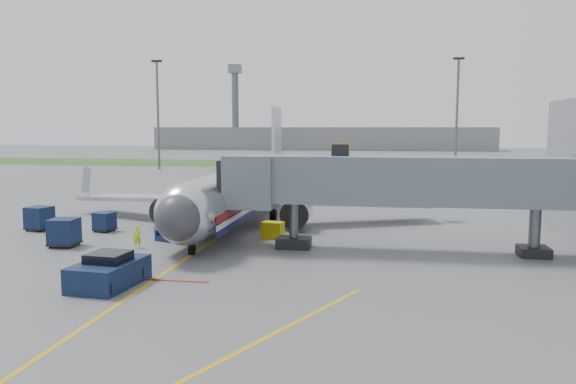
% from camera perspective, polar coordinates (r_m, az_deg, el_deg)
% --- Properties ---
extents(ground, '(400.00, 400.00, 0.00)m').
position_cam_1_polar(ground, '(34.02, -10.84, -7.00)').
color(ground, '#565659').
rests_on(ground, ground).
extents(grass_strip, '(300.00, 25.00, 0.01)m').
position_cam_1_polar(grass_strip, '(121.81, 3.95, 2.83)').
color(grass_strip, '#2D4C1E').
rests_on(grass_strip, ground).
extents(apron_markings, '(21.52, 50.00, 0.01)m').
position_cam_1_polar(apron_markings, '(27.45, -16.27, -10.45)').
color(apron_markings, gold).
rests_on(apron_markings, ground).
extents(airliner, '(32.10, 35.67, 10.25)m').
position_cam_1_polar(airliner, '(47.96, -4.60, 0.24)').
color(airliner, silver).
rests_on(airliner, ground).
extents(jet_bridge, '(25.30, 4.00, 6.90)m').
position_cam_1_polar(jet_bridge, '(36.18, 11.41, 0.98)').
color(jet_bridge, slate).
rests_on(jet_bridge, ground).
extents(light_mast_left, '(2.00, 0.44, 20.40)m').
position_cam_1_polar(light_mast_left, '(109.26, -13.08, 7.91)').
color(light_mast_left, '#595B60').
rests_on(light_mast_left, ground).
extents(light_mast_right, '(2.00, 0.44, 20.40)m').
position_cam_1_polar(light_mast_right, '(106.88, 16.79, 7.83)').
color(light_mast_right, '#595B60').
rests_on(light_mast_right, ground).
extents(distant_terminal, '(120.00, 14.00, 8.00)m').
position_cam_1_polar(distant_terminal, '(202.19, 3.31, 5.45)').
color(distant_terminal, slate).
rests_on(distant_terminal, ground).
extents(control_tower, '(4.00, 4.00, 30.00)m').
position_cam_1_polar(control_tower, '(202.89, -5.38, 9.20)').
color(control_tower, '#595B60').
rests_on(control_tower, ground).
extents(pushback_tug, '(2.89, 4.34, 1.72)m').
position_cam_1_polar(pushback_tug, '(29.76, -17.73, -7.74)').
color(pushback_tug, '#0B1A34').
rests_on(pushback_tug, ground).
extents(baggage_cart_a, '(1.97, 1.97, 1.83)m').
position_cam_1_polar(baggage_cart_a, '(47.51, -23.94, -2.45)').
color(baggage_cart_a, '#0B1A34').
rests_on(baggage_cart_a, ground).
extents(baggage_cart_b, '(1.88, 1.88, 1.88)m').
position_cam_1_polar(baggage_cart_b, '(40.41, -21.79, -3.82)').
color(baggage_cart_b, '#0B1A34').
rests_on(baggage_cart_b, ground).
extents(baggage_cart_c, '(1.59, 1.59, 1.47)m').
position_cam_1_polar(baggage_cart_c, '(45.19, -18.15, -2.88)').
color(baggage_cart_c, '#0B1A34').
rests_on(baggage_cart_c, ground).
extents(belt_loader, '(3.03, 5.06, 2.40)m').
position_cam_1_polar(belt_loader, '(41.46, -10.59, -3.71)').
color(belt_loader, '#0B1A34').
rests_on(belt_loader, ground).
extents(ground_power_cart, '(1.64, 1.26, 1.18)m').
position_cam_1_polar(ground_power_cart, '(40.40, -1.56, -3.89)').
color(ground_power_cart, '#C5B00B').
rests_on(ground_power_cart, ground).
extents(ramp_worker, '(0.63, 0.52, 1.48)m').
position_cam_1_polar(ramp_worker, '(38.41, -15.08, -4.43)').
color(ramp_worker, '#D2E81B').
rests_on(ramp_worker, ground).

